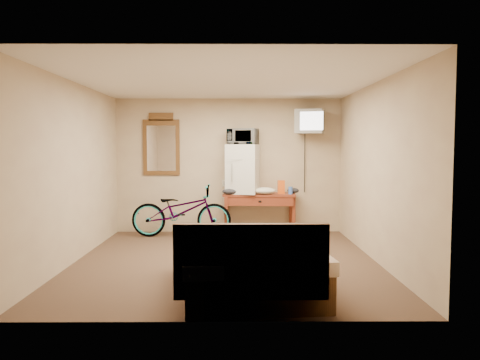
{
  "coord_description": "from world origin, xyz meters",
  "views": [
    {
      "loc": [
        0.16,
        -6.48,
        1.59
      ],
      "look_at": [
        0.2,
        0.67,
        1.09
      ],
      "focal_mm": 35.0,
      "sensor_mm": 36.0,
      "label": 1
    }
  ],
  "objects": [
    {
      "name": "cloth_dark_b",
      "position": [
        1.19,
        2.08,
        0.8
      ],
      "size": [
        0.22,
        0.18,
        0.1
      ],
      "primitive_type": "ellipsoid",
      "color": "black",
      "rests_on": "desk"
    },
    {
      "name": "bicycle",
      "position": [
        -0.83,
        1.79,
        0.47
      ],
      "size": [
        1.79,
        0.67,
        0.93
      ],
      "primitive_type": "imported",
      "rotation": [
        0.0,
        0.0,
        1.54
      ],
      "color": "black",
      "rests_on": "floor"
    },
    {
      "name": "wall_mirror",
      "position": [
        -1.25,
        2.27,
        1.64
      ],
      "size": [
        0.68,
        0.04,
        1.15
      ],
      "color": "brown",
      "rests_on": "room"
    },
    {
      "name": "blue_cup",
      "position": [
        1.12,
        1.92,
        0.82
      ],
      "size": [
        0.08,
        0.08,
        0.13
      ],
      "primitive_type": "cylinder",
      "color": "blue",
      "rests_on": "desk"
    },
    {
      "name": "bed",
      "position": [
        0.29,
        -1.38,
        0.3
      ],
      "size": [
        1.66,
        2.08,
        0.9
      ],
      "color": "brown",
      "rests_on": "floor"
    },
    {
      "name": "desk",
      "position": [
        0.57,
        2.0,
        0.63
      ],
      "size": [
        1.34,
        0.6,
        0.75
      ],
      "color": "maroon",
      "rests_on": "floor"
    },
    {
      "name": "room",
      "position": [
        -0.0,
        0.0,
        1.25
      ],
      "size": [
        4.6,
        4.64,
        2.5
      ],
      "color": "#402B20",
      "rests_on": "ground"
    },
    {
      "name": "mini_fridge",
      "position": [
        0.26,
        2.06,
        1.2
      ],
      "size": [
        0.65,
        0.63,
        0.9
      ],
      "color": "silver",
      "rests_on": "desk"
    },
    {
      "name": "crt_television",
      "position": [
        1.48,
        2.02,
        2.06
      ],
      "size": [
        0.59,
        0.64,
        0.43
      ],
      "color": "black",
      "rests_on": "room"
    },
    {
      "name": "cloth_dark_a",
      "position": [
        0.03,
        1.89,
        0.8
      ],
      "size": [
        0.29,
        0.21,
        0.11
      ],
      "primitive_type": "ellipsoid",
      "color": "black",
      "rests_on": "desk"
    },
    {
      "name": "cloth_cream",
      "position": [
        0.65,
        1.91,
        0.81
      ],
      "size": [
        0.4,
        0.31,
        0.12
      ],
      "primitive_type": "ellipsoid",
      "color": "beige",
      "rests_on": "desk"
    },
    {
      "name": "snack_bag",
      "position": [
        0.97,
        2.02,
        0.87
      ],
      "size": [
        0.13,
        0.08,
        0.24
      ],
      "primitive_type": "cube",
      "rotation": [
        0.0,
        0.0,
        0.12
      ],
      "color": "#EC5A14",
      "rests_on": "desk"
    },
    {
      "name": "microwave",
      "position": [
        0.26,
        2.06,
        1.79
      ],
      "size": [
        0.6,
        0.49,
        0.29
      ],
      "primitive_type": "imported",
      "rotation": [
        0.0,
        0.0,
        -0.3
      ],
      "color": "silver",
      "rests_on": "mini_fridge"
    }
  ]
}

